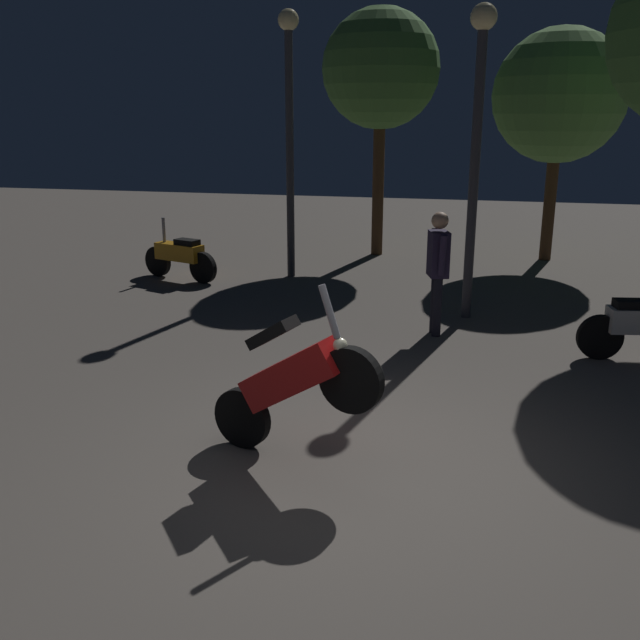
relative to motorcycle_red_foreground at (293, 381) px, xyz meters
name	(u,v)px	position (x,y,z in m)	size (l,w,h in m)	color
ground_plane	(350,475)	(0.53, -0.16, -0.74)	(40.00, 40.00, 0.00)	#605951
motorcycle_red_foreground	(293,381)	(0.00, 0.00, 0.00)	(1.62, 0.57, 1.63)	black
motorcycle_orange_parked_left	(180,256)	(-3.85, 6.27, -0.31)	(1.60, 0.63, 1.11)	black
person_rider_beside	(438,263)	(0.93, 3.99, 0.26)	(0.33, 0.66, 1.69)	black
streetlamp_near	(477,122)	(1.32, 4.96, 2.07)	(0.36, 0.36, 4.35)	#38383D
streetlamp_far	(289,111)	(-1.95, 6.99, 2.22)	(0.36, 0.36, 4.63)	#38383D
tree_center_bg	(559,97)	(2.78, 9.70, 2.49)	(2.59, 2.59, 4.55)	#4C331E
tree_right_bg	(381,70)	(-0.72, 9.46, 3.01)	(2.37, 2.37, 4.97)	#4C331E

